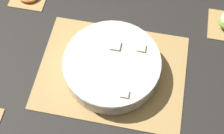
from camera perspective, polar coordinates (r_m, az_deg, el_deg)
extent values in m
plane|color=black|center=(1.00, 0.00, -0.89)|extent=(6.00, 6.00, 0.00)
cube|color=#A8844C|center=(1.00, 0.00, -0.81)|extent=(0.47, 0.35, 0.01)
cube|color=#3D2D19|center=(1.03, -9.61, 0.91)|extent=(0.01, 0.34, 0.00)
cube|color=#3D2D19|center=(1.01, -6.47, 0.37)|extent=(0.01, 0.34, 0.00)
cube|color=#3D2D19|center=(1.00, -3.26, -0.19)|extent=(0.01, 0.34, 0.00)
cube|color=#3D2D19|center=(1.00, 0.00, -0.76)|extent=(0.01, 0.34, 0.00)
cube|color=#3D2D19|center=(0.99, 3.30, -1.33)|extent=(0.01, 0.34, 0.00)
cube|color=#3D2D19|center=(0.99, 6.61, -1.90)|extent=(0.01, 0.34, 0.00)
cube|color=#3D2D19|center=(1.00, 9.91, -2.46)|extent=(0.01, 0.34, 0.00)
cube|color=#3D2D19|center=(1.15, 18.43, 7.53)|extent=(0.00, 0.13, 0.00)
cube|color=#3D2D19|center=(1.16, 19.66, 7.27)|extent=(0.00, 0.13, 0.00)
cylinder|color=silver|center=(0.97, 0.00, 0.19)|extent=(0.30, 0.30, 0.07)
torus|color=silver|center=(0.94, 0.00, 0.96)|extent=(0.30, 0.30, 0.01)
cylinder|color=#F4EABC|center=(0.96, -1.93, 1.79)|extent=(0.03, 0.03, 0.01)
cylinder|color=#F4EABC|center=(1.00, -3.69, 5.97)|extent=(0.03, 0.03, 0.01)
cylinder|color=#F4EABC|center=(1.02, -3.33, 3.97)|extent=(0.03, 0.03, 0.01)
cylinder|color=#F4EABC|center=(0.96, 6.41, 1.83)|extent=(0.03, 0.03, 0.01)
cylinder|color=#F4EABC|center=(0.94, -5.62, -1.24)|extent=(0.03, 0.03, 0.01)
cylinder|color=#F4EABC|center=(0.97, -3.25, 2.89)|extent=(0.03, 0.03, 0.01)
cylinder|color=#F4EABC|center=(0.96, -6.62, -2.78)|extent=(0.03, 0.03, 0.01)
cube|color=#EFEACC|center=(0.97, 3.12, 1.42)|extent=(0.02, 0.02, 0.02)
cube|color=#EFEACC|center=(0.93, 1.69, -2.05)|extent=(0.03, 0.03, 0.03)
cube|color=#EFEACC|center=(0.93, -3.47, -3.62)|extent=(0.02, 0.02, 0.02)
cube|color=#EFEACC|center=(0.89, 2.30, -5.12)|extent=(0.02, 0.02, 0.02)
cube|color=#EFEACC|center=(0.97, 5.31, 3.21)|extent=(0.03, 0.03, 0.03)
cube|color=#EFEACC|center=(0.96, -0.44, -3.05)|extent=(0.03, 0.03, 0.03)
cube|color=#EFEACC|center=(0.91, -1.55, -5.69)|extent=(0.02, 0.02, 0.02)
cube|color=#EFEACC|center=(0.94, 6.42, -2.54)|extent=(0.03, 0.03, 0.03)
cube|color=#EFEACC|center=(0.97, 0.68, 3.56)|extent=(0.03, 0.03, 0.03)
ellipsoid|color=orange|center=(0.94, 0.20, 0.21)|extent=(0.03, 0.02, 0.01)
ellipsoid|color=#B2231E|center=(0.94, 2.45, -5.29)|extent=(0.03, 0.02, 0.01)
ellipsoid|color=orange|center=(0.98, -5.32, 2.10)|extent=(0.04, 0.02, 0.02)
ellipsoid|color=#B2231E|center=(0.96, -1.64, -1.00)|extent=(0.03, 0.01, 0.01)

